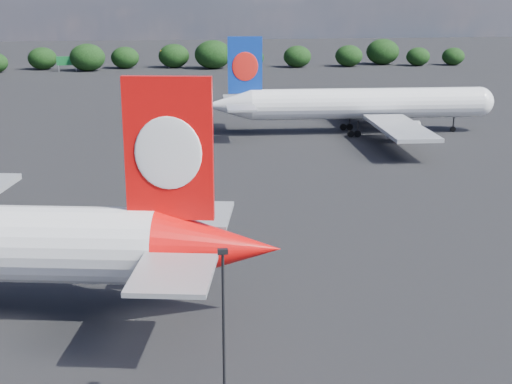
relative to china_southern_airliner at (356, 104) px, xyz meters
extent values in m
plane|color=black|center=(-41.40, -13.41, -4.96)|extent=(500.00, 500.00, 0.00)
cone|color=red|center=(-28.96, -67.46, 0.70)|extent=(9.96, 7.28, 5.66)
cube|color=red|center=(-32.29, -66.81, 7.94)|extent=(6.21, 1.75, 10.18)
ellipsoid|color=white|center=(-32.35, -67.14, 7.73)|extent=(4.71, 1.13, 5.20)
ellipsoid|color=white|center=(-32.22, -66.48, 7.73)|extent=(4.71, 1.13, 5.20)
cube|color=#989A9F|center=(-32.37, -73.13, 1.15)|extent=(6.29, 7.64, 0.34)
cube|color=#989A9F|center=(-29.99, -60.92, 1.15)|extent=(6.29, 7.64, 0.34)
cylinder|color=white|center=(1.74, -0.08, 0.16)|extent=(39.10, 6.99, 5.12)
sphere|color=white|center=(21.17, -1.02, 0.16)|extent=(5.36, 5.36, 5.12)
cone|color=white|center=(-21.78, 1.05, 0.16)|extent=(8.43, 5.51, 5.12)
cube|color=navy|center=(-18.71, 0.90, 6.71)|extent=(5.65, 0.78, 9.21)
ellipsoid|color=red|center=(-18.72, 0.60, 6.53)|extent=(4.30, 0.41, 4.71)
ellipsoid|color=red|center=(-18.69, 1.21, 6.53)|extent=(4.30, 0.41, 4.71)
cube|color=#989A9F|center=(-20.00, -4.67, 0.57)|extent=(4.90, 6.36, 0.31)
cube|color=#989A9F|center=(-19.46, 6.58, 0.57)|extent=(4.90, 6.36, 0.31)
cube|color=#989A9F|center=(3.15, -13.48, -1.48)|extent=(7.63, 20.77, 0.56)
cube|color=#989A9F|center=(4.43, 13.11, -1.48)|extent=(7.63, 20.77, 0.56)
cylinder|color=#989A9F|center=(5.44, -8.46, -2.81)|extent=(5.25, 3.01, 2.76)
cube|color=#989A9F|center=(5.44, -8.46, -2.09)|extent=(2.26, 0.42, 1.23)
cylinder|color=#989A9F|center=(6.23, 7.90, -2.81)|extent=(5.25, 3.01, 2.76)
cube|color=#989A9F|center=(6.23, 7.90, -2.09)|extent=(2.26, 0.42, 1.23)
cylinder|color=black|center=(-0.45, -3.05, -3.42)|extent=(0.30, 0.30, 2.56)
cylinder|color=black|center=(-0.45, -3.05, -4.39)|extent=(1.15, 0.51, 1.13)
cylinder|color=black|center=(-1.58, -3.00, -4.39)|extent=(1.15, 0.51, 1.13)
cylinder|color=black|center=(-0.16, 3.08, -3.42)|extent=(0.30, 0.30, 2.56)
cylinder|color=black|center=(-0.16, 3.08, -4.39)|extent=(1.15, 0.51, 1.13)
cylinder|color=black|center=(-1.28, 3.14, -4.39)|extent=(1.15, 0.51, 1.13)
cylinder|color=black|center=(17.08, -0.82, -3.47)|extent=(0.26, 0.26, 2.56)
cylinder|color=black|center=(17.08, -0.82, -4.50)|extent=(0.94, 0.40, 0.92)
cylinder|color=black|center=(-29.81, -80.60, 0.14)|extent=(0.16, 0.16, 10.19)
cube|color=black|center=(-29.81, -80.60, 5.38)|extent=(0.55, 0.30, 0.28)
cube|color=#13612A|center=(-59.40, 102.59, -1.76)|extent=(6.00, 0.30, 2.60)
cylinder|color=#979AA0|center=(-61.90, 102.59, -3.96)|extent=(0.20, 0.20, 2.00)
cylinder|color=#979AA0|center=(-56.90, 102.59, -3.96)|extent=(0.20, 0.20, 2.00)
cube|color=yellow|center=(-29.40, 108.59, -0.96)|extent=(5.00, 0.30, 3.00)
cylinder|color=#979AA0|center=(-29.40, 108.59, -3.71)|extent=(0.30, 0.30, 2.50)
ellipsoid|color=black|center=(-67.45, 109.64, -1.61)|extent=(8.71, 7.37, 6.70)
ellipsoid|color=black|center=(-53.51, 103.70, -0.92)|extent=(10.51, 8.89, 8.08)
ellipsoid|color=black|center=(-42.74, 109.59, -1.65)|extent=(8.59, 7.27, 6.61)
ellipsoid|color=black|center=(-27.77, 109.64, -1.29)|extent=(9.53, 8.06, 7.33)
ellipsoid|color=black|center=(-15.97, 104.88, -0.63)|extent=(11.26, 9.53, 8.66)
ellipsoid|color=black|center=(-3.96, 106.27, -1.89)|extent=(7.97, 6.74, 6.13)
ellipsoid|color=black|center=(10.38, 105.31, -1.59)|extent=(8.75, 7.40, 6.73)
ellipsoid|color=black|center=(26.93, 105.45, -1.60)|extent=(8.73, 7.39, 6.72)
ellipsoid|color=black|center=(39.38, 110.12, -0.84)|extent=(10.69, 9.05, 8.23)
ellipsoid|color=black|center=(49.41, 104.75, -2.04)|extent=(7.60, 6.43, 5.84)
ellipsoid|color=black|center=(61.30, 105.13, -2.15)|extent=(7.29, 6.17, 5.61)
camera|label=1|loc=(-32.83, -115.74, 18.71)|focal=50.00mm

